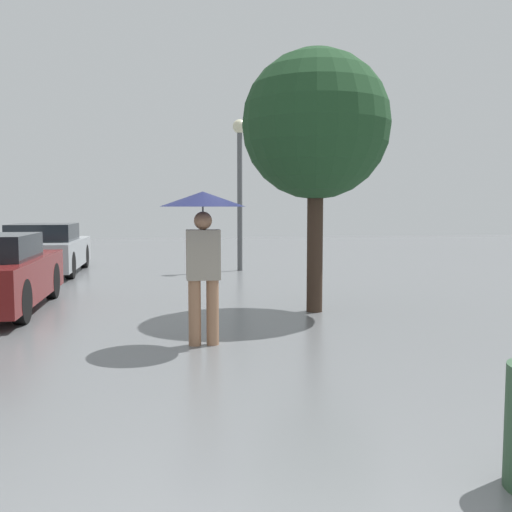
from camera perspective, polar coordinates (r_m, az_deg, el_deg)
pedestrian at (r=7.00m, az=-5.32°, el=3.12°), size 1.05×1.05×1.90m
parked_car_farthest at (r=15.69m, az=-20.31°, el=0.59°), size 1.77×4.17×1.29m
tree at (r=9.39m, az=6.01°, el=12.80°), size 2.38×2.38×4.21m
street_lamp at (r=15.38m, az=-1.64°, el=8.57°), size 0.37×0.37×4.03m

